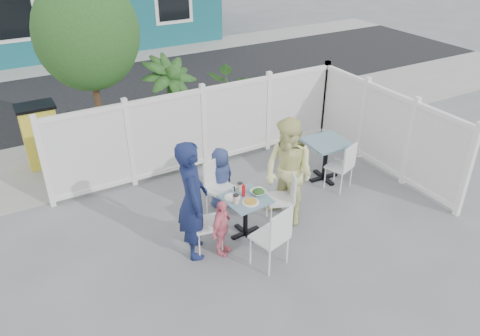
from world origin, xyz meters
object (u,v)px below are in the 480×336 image
utility_cabinet (41,137)px  boy (221,178)px  main_table (245,206)px  woman (288,173)px  toddler (222,228)px  chair_left (201,220)px  chair_back (218,184)px  man (192,200)px  chair_near (274,234)px  spare_table (326,150)px  chair_right (285,194)px

utility_cabinet → boy: 3.81m
main_table → woman: 0.86m
utility_cabinet → boy: utility_cabinet is taller
toddler → main_table: bearing=-13.9°
chair_left → chair_back: (0.66, 0.76, 0.01)m
main_table → chair_left: size_ratio=0.75×
man → woman: man is taller
chair_near → woman: 1.22m
chair_back → boy: (0.13, 0.16, -0.02)m
utility_cabinet → spare_table: (4.44, -3.17, 0.01)m
utility_cabinet → chair_near: (2.26, -4.76, -0.03)m
utility_cabinet → chair_right: size_ratio=1.30×
main_table → chair_left: 0.75m
main_table → spare_table: 2.27m
chair_near → woman: woman is taller
utility_cabinet → boy: (2.35, -3.00, -0.06)m
chair_left → spare_table: bearing=115.9°
chair_back → chair_near: size_ratio=0.97×
man → spare_table: bearing=-58.9°
chair_right → chair_near: size_ratio=0.94×
utility_cabinet → toddler: size_ratio=1.32×
chair_right → toddler: size_ratio=1.02×
chair_back → woman: (0.86, -0.74, 0.33)m
chair_left → woman: size_ratio=0.53×
chair_near → man: (-0.83, 0.85, 0.34)m
chair_right → man: 1.61m
utility_cabinet → toddler: (1.77, -4.14, -0.15)m
main_table → spare_table: size_ratio=0.89×
spare_table → boy: (-2.09, 0.17, -0.07)m
utility_cabinet → woman: woman is taller
chair_back → boy: bearing=-151.0°
chair_left → woman: woman is taller
chair_left → man: size_ratio=0.51×
spare_table → main_table: bearing=-160.9°
chair_right → man: (-1.56, 0.04, 0.37)m
woman → main_table: bearing=-103.8°
woman → toddler: bearing=-94.2°
chair_right → woman: woman is taller
utility_cabinet → chair_back: (2.22, -3.17, -0.05)m
boy → chair_near: bearing=74.3°
spare_table → man: 3.10m
chair_near → utility_cabinet: bearing=99.9°
main_table → chair_right: bearing=-2.4°
main_table → boy: boy is taller
chair_left → chair_back: chair_back is taller
chair_left → chair_back: size_ratio=0.98×
main_table → chair_near: (-0.03, -0.84, 0.05)m
utility_cabinet → chair_left: 4.22m
spare_table → toddler: bearing=-160.0°
chair_back → chair_near: (0.05, -1.59, 0.02)m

